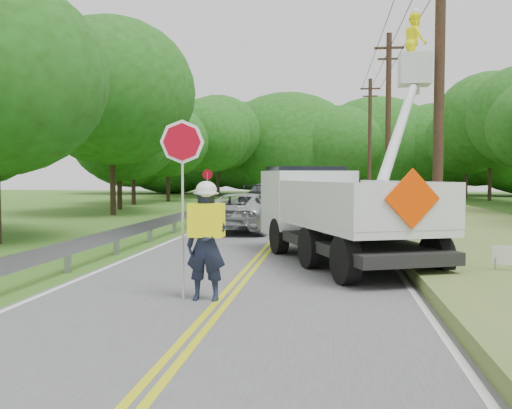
# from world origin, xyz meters

# --- Properties ---
(ground) EXTENTS (140.00, 140.00, 0.00)m
(ground) POSITION_xyz_m (0.00, 0.00, 0.00)
(ground) COLOR #335E1B
(ground) RESTS_ON ground
(road) EXTENTS (7.20, 96.00, 0.03)m
(road) POSITION_xyz_m (0.00, 14.00, 0.01)
(road) COLOR #504F52
(road) RESTS_ON ground
(guardrail) EXTENTS (0.18, 48.00, 0.77)m
(guardrail) POSITION_xyz_m (-4.02, 14.91, 0.55)
(guardrail) COLOR gray
(guardrail) RESTS_ON ground
(utility_poles) EXTENTS (1.60, 43.30, 10.00)m
(utility_poles) POSITION_xyz_m (5.00, 17.02, 5.27)
(utility_poles) COLOR black
(utility_poles) RESTS_ON ground
(tall_grass_verge) EXTENTS (7.00, 96.00, 0.30)m
(tall_grass_verge) POSITION_xyz_m (7.10, 14.00, 0.15)
(tall_grass_verge) COLOR #537231
(tall_grass_verge) RESTS_ON ground
(treeline_left) EXTENTS (10.81, 57.25, 10.88)m
(treeline_left) POSITION_xyz_m (-10.37, 29.26, 5.77)
(treeline_left) COLOR #332319
(treeline_left) RESTS_ON ground
(treeline_horizon) EXTENTS (56.55, 14.74, 12.01)m
(treeline_horizon) POSITION_xyz_m (-0.26, 56.36, 5.50)
(treeline_horizon) COLOR #204310
(treeline_horizon) RESTS_ON ground
(flagger) EXTENTS (1.19, 0.50, 3.22)m
(flagger) POSITION_xyz_m (-0.32, 1.56, 1.16)
(flagger) COLOR #191E33
(flagger) RESTS_ON road
(bucket_truck) EXTENTS (4.99, 7.48, 6.94)m
(bucket_truck) POSITION_xyz_m (1.98, 7.25, 1.58)
(bucket_truck) COLOR black
(bucket_truck) RESTS_ON road
(suv_silver) EXTENTS (3.01, 5.66, 1.51)m
(suv_silver) POSITION_xyz_m (-1.48, 14.07, 0.78)
(suv_silver) COLOR #ABAFB2
(suv_silver) RESTS_ON road
(suv_darkgrey) EXTENTS (3.09, 6.18, 1.73)m
(suv_darkgrey) POSITION_xyz_m (-1.69, 26.36, 0.88)
(suv_darkgrey) COLOR #383B41
(suv_darkgrey) RESTS_ON road
(stop_sign_permanent) EXTENTS (0.54, 0.06, 2.53)m
(stop_sign_permanent) POSITION_xyz_m (-4.36, 20.19, 1.68)
(stop_sign_permanent) COLOR gray
(stop_sign_permanent) RESTS_ON ground
(yard_sign) EXTENTS (0.52, 0.24, 0.80)m
(yard_sign) POSITION_xyz_m (5.46, 3.83, 0.58)
(yard_sign) COLOR white
(yard_sign) RESTS_ON ground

